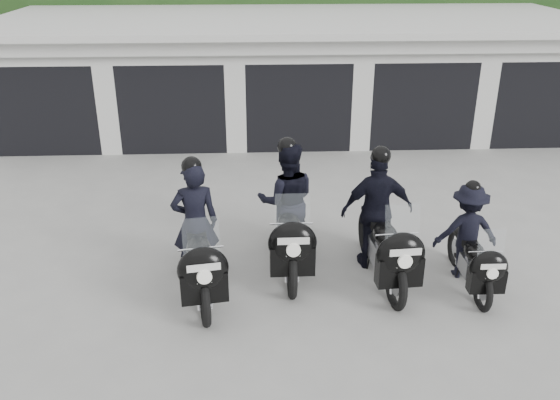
{
  "coord_description": "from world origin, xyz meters",
  "views": [
    {
      "loc": [
        -1.13,
        -8.71,
        4.95
      ],
      "look_at": [
        -0.72,
        0.07,
        1.05
      ],
      "focal_mm": 38.0,
      "sensor_mm": 36.0,
      "label": 1
    }
  ],
  "objects_px": {
    "police_bike_c": "(380,221)",
    "police_bike_d": "(469,239)",
    "police_bike_b": "(288,212)",
    "police_bike_a": "(198,241)"
  },
  "relations": [
    {
      "from": "police_bike_a",
      "to": "police_bike_c",
      "type": "bearing_deg",
      "value": -0.94
    },
    {
      "from": "police_bike_a",
      "to": "police_bike_b",
      "type": "height_order",
      "value": "police_bike_b"
    },
    {
      "from": "police_bike_b",
      "to": "police_bike_c",
      "type": "bearing_deg",
      "value": -15.57
    },
    {
      "from": "police_bike_c",
      "to": "police_bike_d",
      "type": "bearing_deg",
      "value": -18.01
    },
    {
      "from": "police_bike_d",
      "to": "police_bike_c",
      "type": "bearing_deg",
      "value": 167.09
    },
    {
      "from": "police_bike_c",
      "to": "police_bike_d",
      "type": "height_order",
      "value": "police_bike_c"
    },
    {
      "from": "police_bike_d",
      "to": "police_bike_b",
      "type": "bearing_deg",
      "value": 166.25
    },
    {
      "from": "police_bike_a",
      "to": "police_bike_b",
      "type": "xyz_separation_m",
      "value": [
        1.39,
        0.8,
        0.07
      ]
    },
    {
      "from": "police_bike_c",
      "to": "police_bike_a",
      "type": "bearing_deg",
      "value": -176.07
    },
    {
      "from": "police_bike_c",
      "to": "police_bike_b",
      "type": "bearing_deg",
      "value": 160.36
    }
  ]
}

